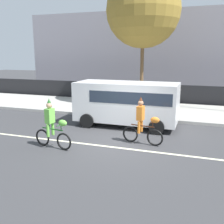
{
  "coord_description": "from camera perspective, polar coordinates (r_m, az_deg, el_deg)",
  "views": [
    {
      "loc": [
        3.01,
        -9.62,
        3.54
      ],
      "look_at": [
        -0.71,
        1.2,
        1.0
      ],
      "focal_mm": 42.0,
      "sensor_mm": 36.0,
      "label": 1
    }
  ],
  "objects": [
    {
      "name": "street_tree_near_lamp",
      "position": [
        18.62,
        6.82,
        21.14
      ],
      "size": [
        4.94,
        4.94,
        8.69
      ],
      "color": "brown",
      "rests_on": "sidewalk_curb"
    },
    {
      "name": "building_backdrop",
      "position": [
        27.74,
        13.9,
        12.44
      ],
      "size": [
        28.0,
        8.0,
        7.35
      ],
      "primitive_type": "cube",
      "color": "#99939E",
      "rests_on": "ground"
    },
    {
      "name": "road_centre_line",
      "position": [
        10.23,
        0.69,
        -7.7
      ],
      "size": [
        36.0,
        0.14,
        0.01
      ],
      "primitive_type": "cube",
      "color": "beige",
      "rests_on": "ground"
    },
    {
      "name": "parade_cyclist_lime",
      "position": [
        10.19,
        -12.81,
        -3.16
      ],
      "size": [
        1.71,
        0.52,
        1.92
      ],
      "color": "black",
      "rests_on": "ground"
    },
    {
      "name": "sidewalk_curb",
      "position": [
        16.76,
        8.23,
        0.46
      ],
      "size": [
        60.0,
        5.0,
        0.15
      ],
      "primitive_type": "cube",
      "color": "#ADAAA3",
      "rests_on": "ground"
    },
    {
      "name": "parade_cyclist_orange",
      "position": [
        10.45,
        6.76,
        -2.54
      ],
      "size": [
        1.71,
        0.52,
        1.92
      ],
      "color": "black",
      "rests_on": "ground"
    },
    {
      "name": "fence_line",
      "position": [
        19.46,
        9.91,
        3.94
      ],
      "size": [
        40.0,
        0.08,
        1.4
      ],
      "primitive_type": "cube",
      "color": "black",
      "rests_on": "ground"
    },
    {
      "name": "parked_van_white",
      "position": [
        12.98,
        3.47,
        2.46
      ],
      "size": [
        5.0,
        2.22,
        2.18
      ],
      "color": "white",
      "rests_on": "ground"
    },
    {
      "name": "ground_plane",
      "position": [
        10.68,
        1.54,
        -6.84
      ],
      "size": [
        80.0,
        80.0,
        0.0
      ],
      "primitive_type": "plane",
      "color": "#38383A"
    }
  ]
}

